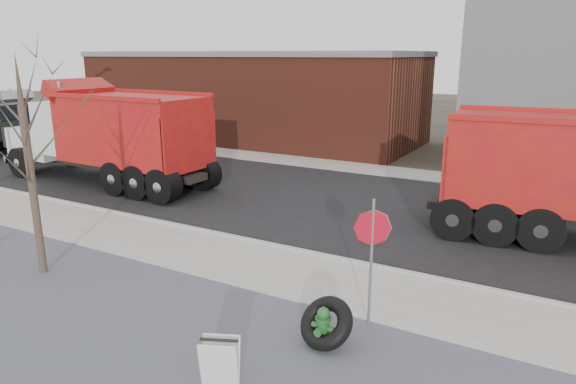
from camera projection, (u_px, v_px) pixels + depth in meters
The scene contains 13 objects.
ground at pixel (216, 261), 13.05m from camera, with size 120.00×120.00×0.00m, color #383328.
gravel_verge at pixel (108, 321), 10.11m from camera, with size 60.00×5.00×0.03m, color slate.
sidewalk at pixel (222, 257), 13.26m from camera, with size 60.00×2.50×0.06m, color #9E9B93.
curb at pixel (250, 241), 14.34m from camera, with size 60.00×0.15×0.11m, color #9E9B93.
road at pixel (323, 201), 18.35m from camera, with size 60.00×9.40×0.02m, color black.
far_sidewalk at pixel (378, 170), 23.14m from camera, with size 60.00×2.00×0.06m, color #9E9B93.
building_brick at pixel (252, 95), 31.40m from camera, with size 20.20×8.20×5.30m.
bare_tree at pixel (26, 137), 11.53m from camera, with size 3.20×3.20×5.20m.
fire_hydrant at pixel (323, 329), 9.13m from camera, with size 0.45×0.44×0.80m.
truck_tire at pixel (326, 323), 9.17m from camera, with size 1.20×1.11×0.93m.
stop_sign at pixel (372, 240), 9.52m from camera, with size 0.63×0.33×2.55m.
sandwich_board at pixel (220, 363), 7.99m from camera, with size 0.70×0.59×0.84m.
dump_truck_red_b at pixel (109, 133), 20.34m from camera, with size 9.83×2.99×4.08m.
Camera 1 is at (7.57, -9.67, 5.11)m, focal length 32.00 mm.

